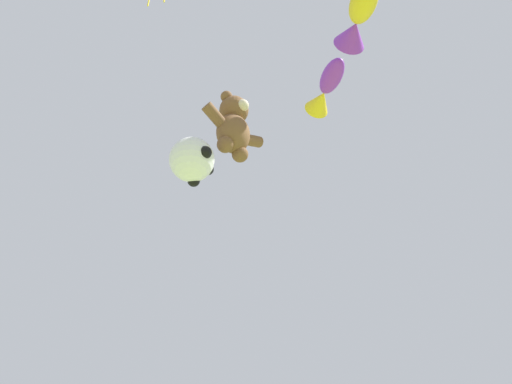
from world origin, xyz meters
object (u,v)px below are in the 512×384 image
at_px(fish_kite_violet, 326,89).
at_px(fish_kite_goldfin, 358,19).
at_px(teddy_bear_kite, 234,126).
at_px(soccer_ball_kite, 192,160).

distance_m(fish_kite_violet, fish_kite_goldfin, 2.12).
xyz_separation_m(teddy_bear_kite, soccer_ball_kite, (-0.78, 0.28, -1.24)).
xyz_separation_m(soccer_ball_kite, fish_kite_violet, (3.63, -0.73, 4.23)).
xyz_separation_m(soccer_ball_kite, fish_kite_goldfin, (2.61, -2.56, 4.49)).
bearing_deg(teddy_bear_kite, soccer_ball_kite, 160.18).
relative_size(teddy_bear_kite, fish_kite_violet, 0.89).
bearing_deg(fish_kite_goldfin, teddy_bear_kite, 128.63).
distance_m(teddy_bear_kite, soccer_ball_kite, 1.49).
height_order(soccer_ball_kite, fish_kite_violet, fish_kite_violet).
relative_size(fish_kite_violet, fish_kite_goldfin, 1.00).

